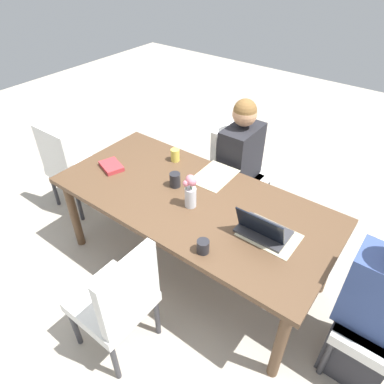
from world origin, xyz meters
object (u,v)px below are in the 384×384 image
Objects in this scene: laptop_head_right_left_near at (262,230)px; coffee_mug_near_right at (175,155)px; person_head_right_left_near at (375,315)px; person_far_left_mid at (239,170)px; chair_near_right_near at (118,299)px; dining_table at (192,205)px; coffee_mug_near_left at (175,180)px; flower_vase at (191,191)px; coffee_mug_centre_left at (203,246)px; book_red_cover at (111,166)px; chair_far_left_mid at (235,167)px; chair_head_left_left_far at (70,164)px.

laptop_head_right_left_near is 1.05m from coffee_mug_near_right.
person_far_left_mid is (-1.36, 0.79, 0.00)m from person_head_right_left_near.
coffee_mug_near_right is (-0.48, 1.13, 0.27)m from chair_near_right_near.
dining_table is 6.41× the size of laptop_head_right_left_near.
person_head_right_left_near reaches higher than coffee_mug_near_left.
coffee_mug_centre_left is (0.32, -0.30, -0.09)m from flower_vase.
person_far_left_mid is 1.33× the size of chair_near_right_near.
book_red_cover is at bearing -129.44° from person_far_left_mid.
chair_far_left_mid is at bearing 112.14° from coffee_mug_centre_left.
book_red_cover is at bearing -178.38° from person_head_right_left_near.
coffee_mug_centre_left is (0.77, -0.68, -0.01)m from coffee_mug_near_right.
coffee_mug_near_right is (-0.29, -0.51, 0.27)m from chair_far_left_mid.
coffee_mug_near_left is 0.58m from book_red_cover.
chair_near_right_near is 4.50× the size of book_red_cover.
chair_near_right_near is 1.12m from book_red_cover.
dining_table is at bearing 94.73° from chair_near_right_near.
laptop_head_right_left_near is at bearing 21.81° from book_red_cover.
person_head_right_left_near is at bearing 21.20° from book_red_cover.
coffee_mug_near_left is (-0.14, -0.73, 0.25)m from person_far_left_mid.
coffee_mug_near_left is at bearing 168.87° from dining_table.
chair_far_left_mid is at bearing 96.60° from chair_near_right_near.
chair_head_left_left_far is at bearing -158.39° from coffee_mug_near_right.
coffee_mug_centre_left is (0.55, -0.41, -0.01)m from coffee_mug_near_left.
coffee_mug_near_left is at bearing 106.48° from chair_near_right_near.
laptop_head_right_left_near is 3.07× the size of coffee_mug_near_right.
coffee_mug_near_right is (-0.22, 0.27, -0.00)m from coffee_mug_near_left.
flower_vase is at bearing 91.71° from chair_near_right_near.
laptop_head_right_left_near reaches higher than coffee_mug_centre_left.
coffee_mug_near_left is (-0.25, 0.86, 0.28)m from chair_near_right_near.
coffee_mug_near_left is (1.19, 0.11, 0.28)m from chair_head_left_left_far.
person_head_right_left_near reaches higher than chair_far_left_mid.
person_far_left_mid reaches higher than coffee_mug_near_right.
coffee_mug_near_left is at bearing -94.57° from chair_far_left_mid.
dining_table is 19.70× the size of coffee_mug_near_right.
person_far_left_mid is 10.88× the size of coffee_mug_near_left.
chair_far_left_mid and chair_near_right_near have the same top height.
book_red_cover is at bearing 137.99° from chair_near_right_near.
person_head_right_left_near is at bearing -2.44° from coffee_mug_near_left.
chair_head_left_left_far is 0.68m from book_red_cover.
chair_far_left_mid is at bearing 60.78° from coffee_mug_near_right.
coffee_mug_near_right is at bearing -119.22° from chair_far_left_mid.
book_red_cover is (-0.56, -0.12, -0.04)m from coffee_mug_near_left.
book_red_cover is at bearing -130.37° from coffee_mug_near_right.
coffee_mug_near_right is at bearing -128.60° from person_far_left_mid.
person_far_left_mid is at bearing 93.57° from dining_table.
laptop_head_right_left_near is at bearing -50.78° from chair_far_left_mid.
coffee_mug_centre_left is (0.41, -1.14, 0.24)m from person_far_left_mid.
coffee_mug_near_right is at bearing 138.53° from coffee_mug_centre_left.
dining_table is 0.84m from chair_near_right_near.
chair_near_right_near is at bearing -22.44° from book_red_cover.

